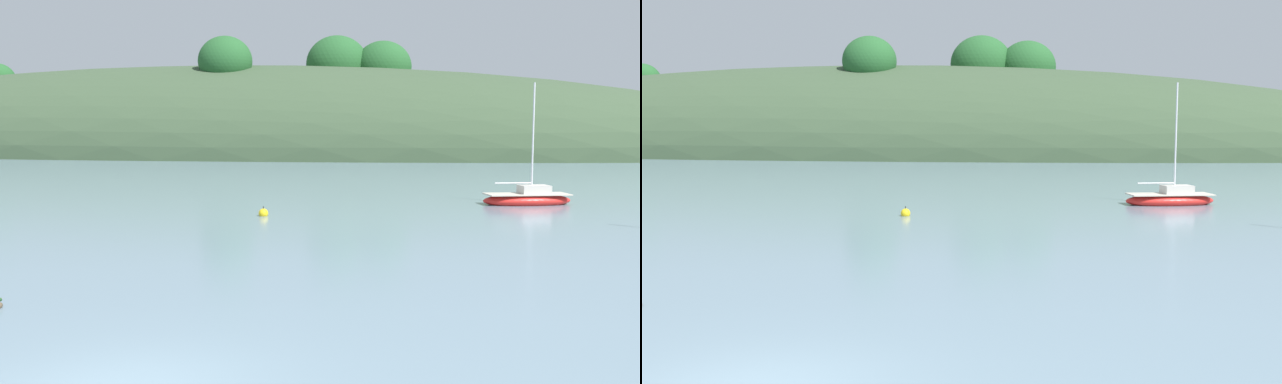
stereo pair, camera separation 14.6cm
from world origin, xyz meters
The scene contains 3 objects.
far_shoreline_hill centered at (-24.92, 80.53, 0.11)m, with size 150.00×36.00×27.37m.
sailboat_navy_dinghy centered at (9.72, 27.14, 0.31)m, with size 4.89×2.72×6.42m.
mooring_buoy_channel centered at (-2.71, 20.65, 0.12)m, with size 0.44×0.44×0.54m.
Camera 1 is at (4.81, -9.84, 4.23)m, focal length 39.10 mm.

